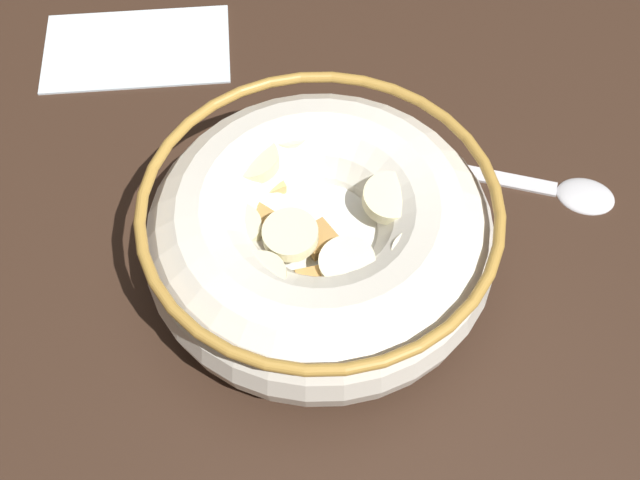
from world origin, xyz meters
TOP-DOWN VIEW (x-y plane):
  - ground_plane at (0.00, 0.00)cm, footprint 138.81×138.81cm
  - cereal_bowl at (0.01, 0.02)cm, footprint 18.50×18.50cm
  - spoon at (-13.05, -6.70)cm, footprint 14.22×4.33cm
  - folded_napkin at (13.75, -16.68)cm, footprint 13.59×9.45cm

SIDE VIEW (x-z plane):
  - ground_plane at x=0.00cm, z-range -2.00..0.00cm
  - folded_napkin at x=13.75cm, z-range 0.00..0.30cm
  - spoon at x=-13.05cm, z-range -0.07..0.73cm
  - cereal_bowl at x=0.01cm, z-range 0.23..6.62cm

